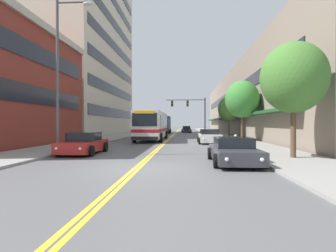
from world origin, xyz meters
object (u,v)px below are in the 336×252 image
street_tree_right_far (229,109)px  fire_hydrant (236,140)px  car_dark_grey_parked_right_foreground (234,151)px  traffic_signal_mast (191,108)px  city_bus (153,124)px  car_red_parked_left_near (84,144)px  car_white_parked_right_mid (209,137)px  street_tree_right_mid (242,99)px  car_charcoal_moving_lead (186,130)px  street_lamp_left_near (62,65)px  box_truck (163,125)px  car_navy_parked_left_mid (145,132)px  street_tree_right_near (293,78)px

street_tree_right_far → fire_hydrant: (-1.95, -14.98, -3.32)m
car_dark_grey_parked_right_foreground → traffic_signal_mast: traffic_signal_mast is taller
city_bus → car_red_parked_left_near: (-2.56, -13.94, -1.16)m
car_white_parked_right_mid → street_tree_right_far: size_ratio=0.80×
street_tree_right_mid → street_tree_right_far: size_ratio=1.14×
car_red_parked_left_near → car_dark_grey_parked_right_foreground: 9.22m
car_charcoal_moving_lead → street_tree_right_mid: street_tree_right_mid is taller
car_dark_grey_parked_right_foreground → car_white_parked_right_mid: (0.01, 12.63, 0.06)m
street_lamp_left_near → street_tree_right_far: (12.94, 21.13, -1.34)m
box_truck → car_white_parked_right_mid: bearing=-75.5°
car_white_parked_right_mid → street_tree_right_far: bearing=71.2°
car_red_parked_left_near → car_white_parked_right_mid: 12.70m
car_navy_parked_left_mid → car_white_parked_right_mid: car_white_parked_right_mid is taller
traffic_signal_mast → street_tree_right_far: 8.68m
street_tree_right_mid → car_charcoal_moving_lead: bearing=101.4°
car_white_parked_right_mid → street_tree_right_near: bearing=-73.6°
car_dark_grey_parked_right_foreground → traffic_signal_mast: 30.53m
box_truck → fire_hydrant: bearing=-74.6°
street_lamp_left_near → street_tree_right_near: bearing=-2.7°
car_navy_parked_left_mid → traffic_signal_mast: (7.38, 1.30, 3.77)m
street_tree_right_near → street_tree_right_far: bearing=89.3°
car_dark_grey_parked_right_foreground → street_tree_right_near: street_tree_right_near is taller
car_dark_grey_parked_right_foreground → box_truck: (-6.56, 37.97, 1.11)m
street_tree_right_mid → fire_hydrant: bearing=-106.1°
car_white_parked_right_mid → street_tree_right_near: (3.30, -11.23, 3.62)m
car_white_parked_right_mid → street_tree_right_mid: size_ratio=0.70×
car_charcoal_moving_lead → traffic_signal_mast: size_ratio=0.76×
car_charcoal_moving_lead → street_lamp_left_near: bearing=-100.2°
car_navy_parked_left_mid → car_dark_grey_parked_right_foreground: bearing=-73.2°
car_red_parked_left_near → car_navy_parked_left_mid: size_ratio=0.94×
fire_hydrant → street_lamp_left_near: bearing=-150.8°
car_white_parked_right_mid → traffic_signal_mast: traffic_signal_mast is taller
car_navy_parked_left_mid → car_dark_grey_parked_right_foreground: size_ratio=1.00×
car_white_parked_right_mid → street_lamp_left_near: (-9.37, -10.62, 4.61)m
car_red_parked_left_near → street_tree_right_near: street_tree_right_near is taller
car_dark_grey_parked_right_foreground → fire_hydrant: size_ratio=5.02×
car_red_parked_left_near → box_truck: box_truck is taller
city_bus → car_charcoal_moving_lead: bearing=81.1°
city_bus → fire_hydrant: bearing=-49.8°
car_red_parked_left_near → car_dark_grey_parked_right_foreground: size_ratio=0.94×
car_charcoal_moving_lead → fire_hydrant: size_ratio=5.26×
car_dark_grey_parked_right_foreground → street_tree_right_far: street_tree_right_far is taller
street_lamp_left_near → traffic_signal_mast: bearing=74.2°
city_bus → car_navy_parked_left_mid: bearing=102.9°
car_white_parked_right_mid → street_tree_right_mid: street_tree_right_mid is taller
city_bus → car_charcoal_moving_lead: size_ratio=2.42×
car_red_parked_left_near → street_tree_right_near: bearing=-9.1°
city_bus → car_dark_grey_parked_right_foreground: (6.05, -17.24, -1.21)m
car_charcoal_moving_lead → traffic_signal_mast: bearing=-86.5°
car_white_parked_right_mid → box_truck: box_truck is taller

